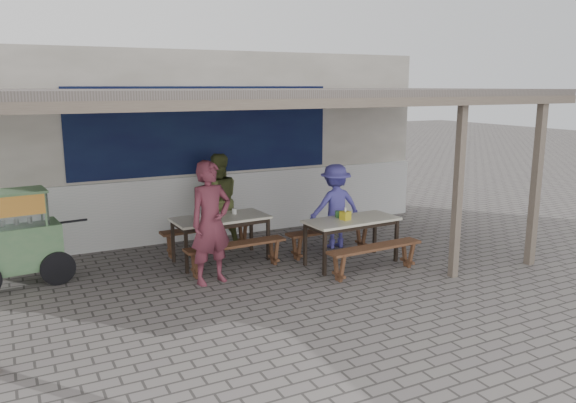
# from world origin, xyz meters

# --- Properties ---
(ground) EXTENTS (60.00, 60.00, 0.00)m
(ground) POSITION_xyz_m (0.00, 0.00, 0.00)
(ground) COLOR #615B57
(ground) RESTS_ON ground
(back_wall) EXTENTS (9.00, 1.28, 3.50)m
(back_wall) POSITION_xyz_m (-0.00, 3.58, 1.72)
(back_wall) COLOR silver
(back_wall) RESTS_ON ground
(warung_roof) EXTENTS (9.00, 4.21, 2.81)m
(warung_roof) POSITION_xyz_m (0.02, 0.90, 2.71)
(warung_roof) COLOR #625854
(warung_roof) RESTS_ON ground
(table_left) EXTENTS (1.58, 0.83, 0.75)m
(table_left) POSITION_xyz_m (-0.53, 1.44, 0.68)
(table_left) COLOR beige
(table_left) RESTS_ON ground
(bench_left_street) EXTENTS (1.66, 0.36, 0.45)m
(bench_left_street) POSITION_xyz_m (-0.50, 0.85, 0.34)
(bench_left_street) COLOR brown
(bench_left_street) RESTS_ON ground
(bench_left_wall) EXTENTS (1.66, 0.36, 0.45)m
(bench_left_wall) POSITION_xyz_m (-0.56, 2.03, 0.34)
(bench_left_wall) COLOR brown
(bench_left_wall) RESTS_ON ground
(table_right) EXTENTS (1.57, 0.76, 0.75)m
(table_right) POSITION_xyz_m (1.32, 0.35, 0.67)
(table_right) COLOR beige
(table_right) RESTS_ON ground
(bench_right_street) EXTENTS (1.65, 0.36, 0.45)m
(bench_right_street) POSITION_xyz_m (1.35, -0.26, 0.34)
(bench_right_street) COLOR brown
(bench_right_street) RESTS_ON ground
(bench_right_wall) EXTENTS (1.65, 0.36, 0.45)m
(bench_right_wall) POSITION_xyz_m (1.29, 0.96, 0.34)
(bench_right_wall) COLOR brown
(bench_right_wall) RESTS_ON ground
(vendor_cart) EXTENTS (1.72, 0.81, 1.40)m
(vendor_cart) POSITION_xyz_m (-3.58, 1.72, 0.76)
(vendor_cart) COLOR #668A5C
(vendor_cart) RESTS_ON ground
(patron_street_side) EXTENTS (0.74, 0.56, 1.82)m
(patron_street_side) POSITION_xyz_m (-1.01, 0.53, 0.91)
(patron_street_side) COLOR brown
(patron_street_side) RESTS_ON ground
(patron_wall_side) EXTENTS (0.87, 0.71, 1.69)m
(patron_wall_side) POSITION_xyz_m (-0.26, 2.31, 0.84)
(patron_wall_side) COLOR #4B5329
(patron_wall_side) RESTS_ON ground
(patron_right_table) EXTENTS (1.02, 0.64, 1.51)m
(patron_right_table) POSITION_xyz_m (1.59, 1.30, 0.75)
(patron_right_table) COLOR #544EB7
(patron_right_table) RESTS_ON ground
(tissue_box) EXTENTS (0.16, 0.16, 0.14)m
(tissue_box) POSITION_xyz_m (1.19, 0.36, 0.82)
(tissue_box) COLOR gold
(tissue_box) RESTS_ON table_right
(donation_box) EXTENTS (0.18, 0.15, 0.10)m
(donation_box) POSITION_xyz_m (1.21, 0.54, 0.80)
(donation_box) COLOR #2F6A33
(donation_box) RESTS_ON table_right
(condiment_jar) EXTENTS (0.08, 0.08, 0.09)m
(condiment_jar) POSITION_xyz_m (-0.23, 1.56, 0.79)
(condiment_jar) COLOR silver
(condiment_jar) RESTS_ON table_left
(condiment_bowl) EXTENTS (0.24, 0.24, 0.05)m
(condiment_bowl) POSITION_xyz_m (-0.85, 1.52, 0.78)
(condiment_bowl) COLOR silver
(condiment_bowl) RESTS_ON table_left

